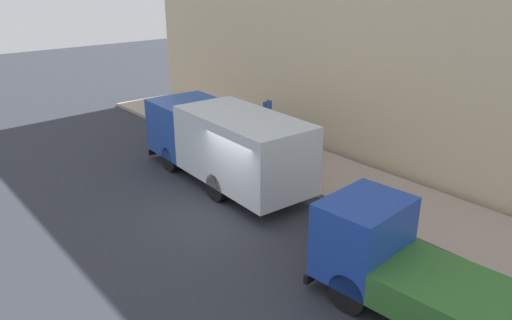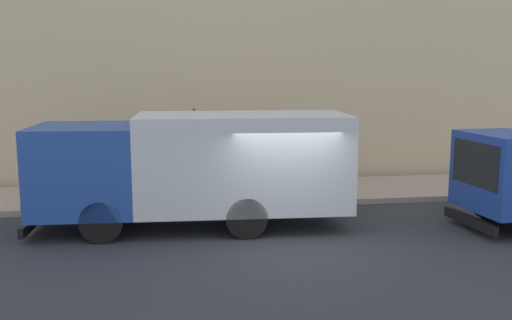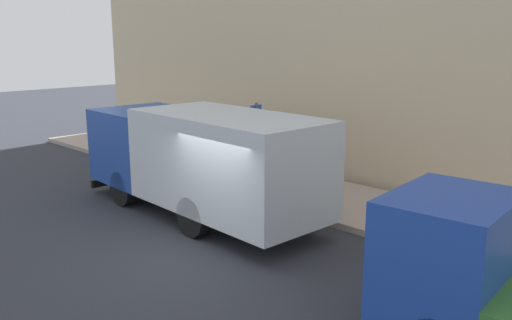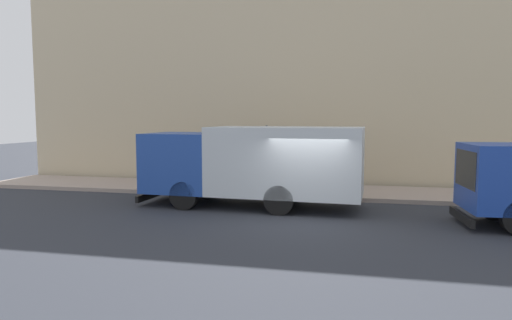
{
  "view_description": "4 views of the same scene",
  "coord_description": "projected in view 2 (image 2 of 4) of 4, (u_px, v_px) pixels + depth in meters",
  "views": [
    {
      "loc": [
        -8.6,
        -11.65,
        7.42
      ],
      "look_at": [
        1.69,
        0.67,
        1.19
      ],
      "focal_mm": 34.34,
      "sensor_mm": 36.0,
      "label": 1
    },
    {
      "loc": [
        -12.73,
        2.65,
        3.95
      ],
      "look_at": [
        1.49,
        0.52,
        1.65
      ],
      "focal_mm": 40.16,
      "sensor_mm": 36.0,
      "label": 2
    },
    {
      "loc": [
        -7.36,
        -8.62,
        4.66
      ],
      "look_at": [
        1.47,
        0.12,
        1.8
      ],
      "focal_mm": 37.54,
      "sensor_mm": 36.0,
      "label": 3
    },
    {
      "loc": [
        -14.19,
        -1.52,
        3.16
      ],
      "look_at": [
        1.5,
        2.0,
        1.66
      ],
      "focal_mm": 31.94,
      "sensor_mm": 36.0,
      "label": 4
    }
  ],
  "objects": [
    {
      "name": "ground",
      "position": [
        287.0,
        238.0,
        13.45
      ],
      "size": [
        80.0,
        80.0,
        0.0
      ],
      "primitive_type": "plane",
      "color": "#2B2E36"
    },
    {
      "name": "street_sign_post",
      "position": [
        194.0,
        147.0,
        16.18
      ],
      "size": [
        0.44,
        0.08,
        2.68
      ],
      "color": "#4C5156",
      "rests_on": "sidewalk"
    },
    {
      "name": "pedestrian_standing",
      "position": [
        162.0,
        170.0,
        16.24
      ],
      "size": [
        0.39,
        0.39,
        1.76
      ],
      "rotation": [
        0.0,
        0.0,
        1.8
      ],
      "color": "black",
      "rests_on": "sidewalk"
    },
    {
      "name": "large_utility_truck",
      "position": [
        196.0,
        164.0,
        14.2
      ],
      "size": [
        2.85,
        7.87,
        2.84
      ],
      "rotation": [
        0.0,
        0.0,
        -0.04
      ],
      "color": "#22469F",
      "rests_on": "ground"
    },
    {
      "name": "building_facade",
      "position": [
        248.0,
        12.0,
        19.25
      ],
      "size": [
        0.5,
        30.0,
        11.68
      ],
      "primitive_type": "cube",
      "color": "beige",
      "rests_on": "ground"
    },
    {
      "name": "pedestrian_third",
      "position": [
        81.0,
        170.0,
        16.3
      ],
      "size": [
        0.37,
        0.37,
        1.74
      ],
      "rotation": [
        0.0,
        0.0,
        1.43
      ],
      "color": "black",
      "rests_on": "sidewalk"
    },
    {
      "name": "traffic_cone_orange",
      "position": [
        26.0,
        198.0,
        15.65
      ],
      "size": [
        0.39,
        0.39,
        0.55
      ],
      "primitive_type": "cone",
      "color": "orange",
      "rests_on": "sidewalk"
    },
    {
      "name": "pedestrian_walking",
      "position": [
        116.0,
        162.0,
        17.9
      ],
      "size": [
        0.47,
        0.47,
        1.71
      ],
      "rotation": [
        0.0,
        0.0,
        3.37
      ],
      "color": "black",
      "rests_on": "sidewalk"
    },
    {
      "name": "sidewalk",
      "position": [
        257.0,
        193.0,
        18.02
      ],
      "size": [
        3.38,
        30.0,
        0.17
      ],
      "primitive_type": "cube",
      "color": "#A79487",
      "rests_on": "ground"
    }
  ]
}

